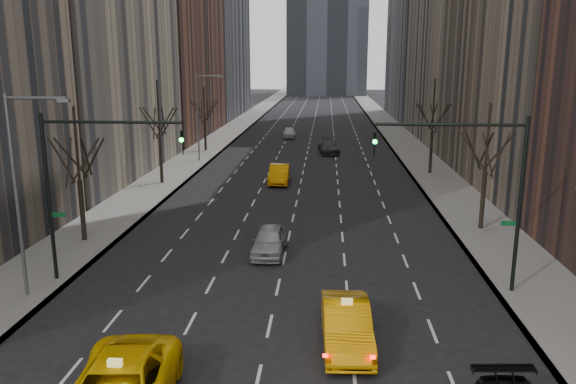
# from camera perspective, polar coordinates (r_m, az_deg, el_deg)

# --- Properties ---
(sidewalk_left) EXTENTS (4.50, 320.00, 0.15)m
(sidewalk_left) POSITION_cam_1_polar(r_m,az_deg,el_deg) (84.63, -5.96, 6.08)
(sidewalk_left) COLOR slate
(sidewalk_left) RESTS_ON ground
(sidewalk_right) EXTENTS (4.50, 320.00, 0.15)m
(sidewalk_right) POSITION_cam_1_polar(r_m,az_deg,el_deg) (84.00, 10.83, 5.87)
(sidewalk_right) COLOR slate
(sidewalk_right) RESTS_ON ground
(tree_lw_b) EXTENTS (3.36, 3.50, 7.82)m
(tree_lw_b) POSITION_cam_1_polar(r_m,az_deg,el_deg) (34.52, -20.41, 1.11)
(tree_lw_b) COLOR black
(tree_lw_b) RESTS_ON ground
(tree_lw_c) EXTENTS (3.36, 3.50, 8.74)m
(tree_lw_c) POSITION_cam_1_polar(r_m,az_deg,el_deg) (49.27, -12.90, 5.38)
(tree_lw_c) COLOR black
(tree_lw_c) RESTS_ON ground
(tree_lw_d) EXTENTS (3.36, 3.50, 7.36)m
(tree_lw_d) POSITION_cam_1_polar(r_m,az_deg,el_deg) (66.64, -8.45, 7.12)
(tree_lw_d) COLOR black
(tree_lw_d) RESTS_ON ground
(tree_rw_b) EXTENTS (3.36, 3.50, 7.82)m
(tree_rw_b) POSITION_cam_1_polar(r_m,az_deg,el_deg) (36.74, 19.37, 1.88)
(tree_rw_b) COLOR black
(tree_rw_b) RESTS_ON ground
(tree_rw_c) EXTENTS (3.36, 3.50, 8.74)m
(tree_rw_c) POSITION_cam_1_polar(r_m,az_deg,el_deg) (54.04, 14.44, 5.96)
(tree_rw_c) COLOR black
(tree_rw_c) RESTS_ON ground
(traffic_mast_left) EXTENTS (6.69, 0.39, 8.00)m
(traffic_mast_left) POSITION_cam_1_polar(r_m,az_deg,el_deg) (27.64, -20.25, 2.02)
(traffic_mast_left) COLOR black
(traffic_mast_left) RESTS_ON ground
(traffic_mast_right) EXTENTS (6.69, 0.39, 8.00)m
(traffic_mast_right) POSITION_cam_1_polar(r_m,az_deg,el_deg) (26.18, 19.22, 1.52)
(traffic_mast_right) COLOR black
(traffic_mast_right) RESTS_ON ground
(streetlight_near) EXTENTS (2.83, 0.22, 9.00)m
(streetlight_near) POSITION_cam_1_polar(r_m,az_deg,el_deg) (26.65, -25.40, 1.45)
(streetlight_near) COLOR slate
(streetlight_near) RESTS_ON ground
(streetlight_far) EXTENTS (2.83, 0.22, 9.00)m
(streetlight_far) POSITION_cam_1_polar(r_m,az_deg,el_deg) (59.39, -8.85, 8.37)
(streetlight_far) COLOR slate
(streetlight_far) RESTS_ON ground
(taxi_sedan) EXTENTS (1.96, 5.07, 1.65)m
(taxi_sedan) POSITION_cam_1_polar(r_m,az_deg,el_deg) (21.68, 5.96, -13.26)
(taxi_sedan) COLOR orange
(taxi_sedan) RESTS_ON ground
(silver_sedan_ahead) EXTENTS (1.80, 4.41, 1.50)m
(silver_sedan_ahead) POSITION_cam_1_polar(r_m,az_deg,el_deg) (31.14, -1.92, -4.96)
(silver_sedan_ahead) COLOR #919499
(silver_sedan_ahead) RESTS_ON ground
(far_taxi) EXTENTS (1.77, 4.86, 1.59)m
(far_taxi) POSITION_cam_1_polar(r_m,az_deg,el_deg) (49.05, -0.88, 1.84)
(far_taxi) COLOR #F59905
(far_taxi) RESTS_ON ground
(far_suv_grey) EXTENTS (2.71, 5.39, 1.50)m
(far_suv_grey) POSITION_cam_1_polar(r_m,az_deg,el_deg) (65.10, 4.16, 4.59)
(far_suv_grey) COLOR #333338
(far_suv_grey) RESTS_ON ground
(far_car_white) EXTENTS (1.94, 4.41, 1.48)m
(far_car_white) POSITION_cam_1_polar(r_m,az_deg,el_deg) (78.24, 0.14, 6.07)
(far_car_white) COLOR silver
(far_car_white) RESTS_ON ground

